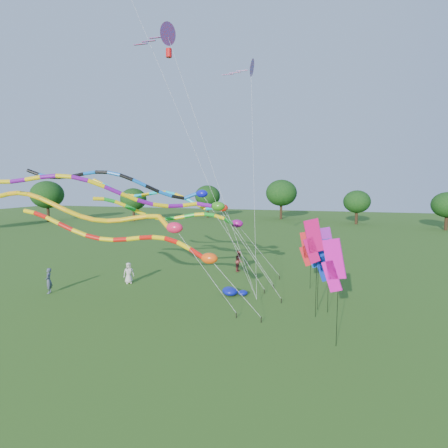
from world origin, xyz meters
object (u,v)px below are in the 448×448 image
(blue_nylon_heap, at_px, (234,294))
(person_a, at_px, (129,273))
(tube_kite_red, at_px, (136,240))
(person_b, at_px, (49,281))
(tube_kite_orange, at_px, (108,215))
(person_c, at_px, (239,261))

(blue_nylon_heap, xyz_separation_m, person_a, (-8.28, 0.99, 0.57))
(tube_kite_red, distance_m, person_b, 7.77)
(person_a, bearing_deg, blue_nylon_heap, -45.18)
(tube_kite_red, distance_m, tube_kite_orange, 2.13)
(tube_kite_red, relative_size, person_c, 8.70)
(tube_kite_orange, relative_size, person_a, 9.34)
(blue_nylon_heap, distance_m, person_c, 6.98)
(person_c, bearing_deg, person_a, 127.84)
(blue_nylon_heap, relative_size, person_b, 0.83)
(tube_kite_orange, height_order, person_a, tube_kite_orange)
(tube_kite_red, relative_size, person_b, 8.91)
(person_b, bearing_deg, tube_kite_red, 55.75)
(tube_kite_red, relative_size, blue_nylon_heap, 10.68)
(tube_kite_orange, height_order, person_b, tube_kite_orange)
(blue_nylon_heap, relative_size, person_a, 0.92)
(blue_nylon_heap, height_order, person_a, person_a)
(tube_kite_red, xyz_separation_m, person_a, (-3.16, 4.43, -3.26))
(person_a, relative_size, person_b, 0.91)
(tube_kite_red, height_order, person_c, tube_kite_red)
(tube_kite_orange, distance_m, person_b, 7.53)
(tube_kite_red, xyz_separation_m, tube_kite_orange, (-1.34, -0.68, 1.51))
(person_c, bearing_deg, blue_nylon_heap, -171.10)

